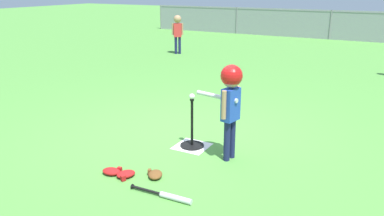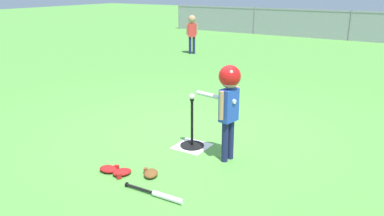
{
  "view_description": "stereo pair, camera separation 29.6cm",
  "coord_description": "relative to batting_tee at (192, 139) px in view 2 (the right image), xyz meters",
  "views": [
    {
      "loc": [
        2.67,
        -4.58,
        2.11
      ],
      "look_at": [
        0.34,
        -0.34,
        0.55
      ],
      "focal_mm": 36.04,
      "sensor_mm": 36.0,
      "label": 1
    },
    {
      "loc": [
        2.93,
        -4.43,
        2.11
      ],
      "look_at": [
        0.34,
        -0.34,
        0.55
      ],
      "focal_mm": 36.04,
      "sensor_mm": 36.0,
      "label": 2
    }
  ],
  "objects": [
    {
      "name": "batter_child",
      "position": [
        0.59,
        -0.11,
        0.76
      ],
      "size": [
        0.64,
        0.34,
        1.21
      ],
      "color": "#191E4C",
      "rests_on": "ground_plane"
    },
    {
      "name": "home_plate",
      "position": [
        0.0,
        0.0,
        -0.1
      ],
      "size": [
        0.44,
        0.44,
        0.01
      ],
      "primitive_type": "cube",
      "color": "white",
      "rests_on": "ground_plane"
    },
    {
      "name": "baseball_on_tee",
      "position": [
        0.0,
        0.0,
        0.6
      ],
      "size": [
        0.07,
        0.07,
        0.07
      ],
      "primitive_type": "sphere",
      "color": "white",
      "rests_on": "batting_tee"
    },
    {
      "name": "outfield_fence",
      "position": [
        -0.34,
        12.0,
        0.51
      ],
      "size": [
        16.06,
        0.06,
        1.15
      ],
      "color": "slate",
      "rests_on": "ground_plane"
    },
    {
      "name": "glove_near_bats",
      "position": [
        0.05,
        -0.98,
        -0.07
      ],
      "size": [
        0.25,
        0.27,
        0.07
      ],
      "color": "brown",
      "rests_on": "ground_plane"
    },
    {
      "name": "glove_by_plate",
      "position": [
        -0.43,
        -1.15,
        -0.07
      ],
      "size": [
        0.24,
        0.19,
        0.07
      ],
      "color": "#B21919",
      "rests_on": "ground_plane"
    },
    {
      "name": "spare_bat_silver",
      "position": [
        0.45,
        -1.3,
        -0.08
      ],
      "size": [
        0.72,
        0.08,
        0.06
      ],
      "color": "silver",
      "rests_on": "ground_plane"
    },
    {
      "name": "ground_plane",
      "position": [
        -0.34,
        0.34,
        -0.11
      ],
      "size": [
        60.0,
        60.0,
        0.0
      ],
      "primitive_type": "plane",
      "color": "#51933D"
    },
    {
      "name": "fielder_deep_left",
      "position": [
        -3.93,
        6.22,
        0.67
      ],
      "size": [
        0.31,
        0.25,
        1.2
      ],
      "color": "#191E4C",
      "rests_on": "ground_plane"
    },
    {
      "name": "batting_tee",
      "position": [
        0.0,
        0.0,
        0.0
      ],
      "size": [
        0.32,
        0.32,
        0.67
      ],
      "color": "black",
      "rests_on": "ground_plane"
    },
    {
      "name": "glove_tossed_aside",
      "position": [
        -0.24,
        -1.14,
        -0.07
      ],
      "size": [
        0.24,
        0.27,
        0.07
      ],
      "color": "#B21919",
      "rests_on": "ground_plane"
    }
  ]
}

